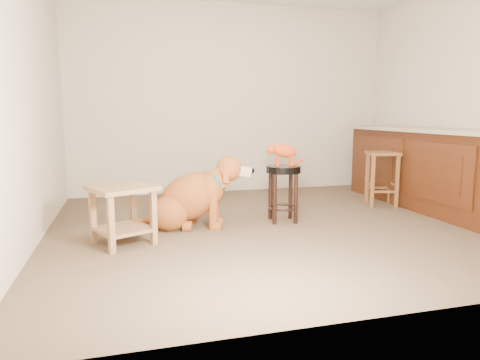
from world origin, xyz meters
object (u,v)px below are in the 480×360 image
object	(u,v)px
golden_retriever	(191,199)
padded_stool	(283,182)
wood_stool	(382,178)
side_table	(123,206)
tabby_kitten	(283,152)

from	to	relation	value
golden_retriever	padded_stool	bearing A→B (deg)	15.36
padded_stool	golden_retriever	bearing A→B (deg)	177.98
padded_stool	wood_stool	size ratio (longest dim) A/B	0.88
golden_retriever	wood_stool	bearing A→B (deg)	26.48
wood_stool	side_table	size ratio (longest dim) A/B	1.01
side_table	golden_retriever	size ratio (longest dim) A/B	0.58
wood_stool	side_table	xyz separation A→B (m)	(-3.02, -0.79, -0.01)
tabby_kitten	golden_retriever	bearing A→B (deg)	-174.03
padded_stool	tabby_kitten	size ratio (longest dim) A/B	1.33
golden_retriever	tabby_kitten	bearing A→B (deg)	15.48
wood_stool	golden_retriever	bearing A→B (deg)	-170.90
wood_stool	tabby_kitten	distance (m)	1.54
padded_stool	tabby_kitten	distance (m)	0.31
wood_stool	tabby_kitten	xyz separation A→B (m)	(-1.44, -0.41, 0.39)
wood_stool	golden_retriever	xyz separation A→B (m)	(-2.38, -0.38, -0.06)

